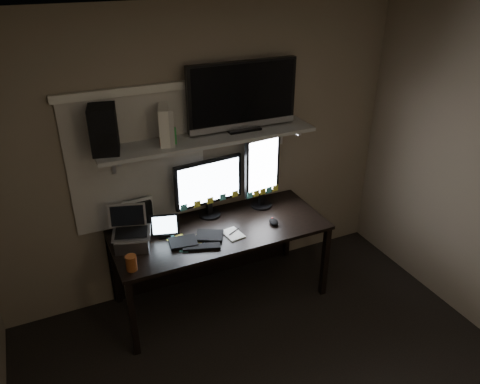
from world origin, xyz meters
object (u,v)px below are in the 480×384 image
cup (131,263)px  speaker (104,130)px  mouse (274,222)px  tv (242,96)px  keyboard (196,239)px  laptop (131,230)px  tablet (164,226)px  monitor_landscape (209,188)px  desk (215,239)px  game_console (164,125)px  monitor_portrait (262,172)px

cup → speaker: size_ratio=0.34×
mouse → tv: bearing=118.6°
keyboard → laptop: (-0.49, 0.11, 0.15)m
tablet → speaker: size_ratio=0.66×
monitor_landscape → laptop: (-0.73, -0.22, -0.11)m
cup → mouse: bearing=6.1°
desk → laptop: bearing=-172.4°
game_console → monitor_landscape: bearing=20.5°
monitor_portrait → tablet: size_ratio=2.97×
laptop → speaker: 0.79m
keyboard → game_console: 0.94m
tv → keyboard: bearing=-148.6°
desk → tablet: tablet is taller
keyboard → tv: tv is taller
laptop → game_console: (0.38, 0.20, 0.73)m
monitor_landscape → speaker: bearing=176.1°
tv → game_console: bearing=-177.4°
tablet → game_console: game_console is taller
monitor_portrait → monitor_landscape: bearing=169.3°
game_console → laptop: bearing=-135.7°
desk → monitor_landscape: size_ratio=2.91×
keyboard → mouse: mouse is taller
desk → mouse: size_ratio=15.84×
tv → laptop: bearing=-167.6°
monitor_landscape → mouse: bearing=-44.8°
monitor_portrait → cup: size_ratio=5.76×
monitor_portrait → tablet: bearing=-178.6°
monitor_portrait → tv: size_ratio=0.73×
desk → cup: 0.92m
laptop → tv: size_ratio=0.35×
game_console → keyboard: bearing=-54.1°
monitor_portrait → speaker: speaker is taller
monitor_landscape → keyboard: size_ratio=1.37×
keyboard → speaker: 1.11m
cup → game_console: bearing=46.4°
desk → mouse: bearing=-28.7°
monitor_portrait → keyboard: bearing=-164.4°
desk → mouse: 0.54m
keyboard → laptop: 0.52m
tablet → cup: size_ratio=1.94×
mouse → tablet: 0.93m
monitor_portrait → laptop: (-1.22, -0.18, -0.18)m
game_console → monitor_portrait: bearing=15.8°
laptop → tablet: bearing=28.1°
desk → tv: (0.32, 0.12, 1.21)m
monitor_portrait → tv: tv is taller
desk → monitor_portrait: (0.49, 0.08, 0.52)m
monitor_landscape → monitor_portrait: monitor_portrait is taller
mouse → cup: bearing=-164.4°
monitor_landscape → cup: (-0.80, -0.50, -0.21)m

